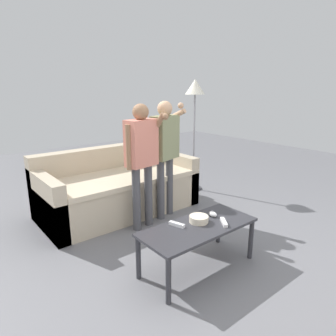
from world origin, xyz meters
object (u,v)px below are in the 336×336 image
floor_lamp (195,97)px  game_remote_wand_far (177,224)px  couch (118,189)px  player_right (165,146)px  game_remote_nunchuk (213,214)px  coffee_table (198,231)px  player_center (142,152)px  snack_bowl (199,219)px  game_remote_wand_near (224,222)px

floor_lamp → game_remote_wand_far: (-1.64, -1.51, -1.00)m
couch → player_right: (0.37, -0.53, 0.61)m
game_remote_nunchuk → player_right: 1.15m
couch → player_right: size_ratio=1.38×
coffee_table → player_center: bearing=85.0°
game_remote_wand_far → coffee_table: bearing=-37.0°
game_remote_nunchuk → floor_lamp: 2.24m
couch → snack_bowl: (-0.06, -1.56, 0.15)m
player_center → couch: bearing=87.4°
floor_lamp → player_center: bearing=-155.6°
snack_bowl → game_remote_wand_far: bearing=162.5°
coffee_table → player_center: 1.13m
coffee_table → game_remote_nunchuk: size_ratio=12.22×
snack_bowl → game_remote_wand_near: (0.15, -0.17, -0.01)m
floor_lamp → game_remote_wand_far: floor_lamp is taller
game_remote_nunchuk → game_remote_wand_near: game_remote_nunchuk is taller
snack_bowl → floor_lamp: bearing=47.6°
coffee_table → player_right: player_right is taller
game_remote_nunchuk → floor_lamp: floor_lamp is taller
player_center → game_remote_nunchuk: bearing=-80.6°
coffee_table → player_right: bearing=65.8°
player_right → game_remote_wand_near: bearing=-103.4°
snack_bowl → floor_lamp: (1.44, 1.58, 0.99)m
coffee_table → game_remote_wand_near: 0.24m
coffee_table → game_remote_wand_near: size_ratio=7.14×
snack_bowl → player_right: (0.43, 1.03, 0.46)m
snack_bowl → game_remote_wand_near: size_ratio=1.15×
coffee_table → player_right: 1.30m
game_remote_nunchuk → game_remote_wand_near: (-0.04, -0.17, -0.01)m
snack_bowl → player_center: size_ratio=0.12×
couch → floor_lamp: 1.79m
snack_bowl → player_right: size_ratio=0.12×
snack_bowl → player_right: player_right is taller
player_right → snack_bowl: bearing=-112.8°
game_remote_nunchuk → game_remote_wand_near: 0.17m
snack_bowl → game_remote_nunchuk: 0.19m
game_remote_wand_near → game_remote_wand_far: size_ratio=1.00×
couch → player_center: (-0.03, -0.62, 0.60)m
couch → floor_lamp: bearing=0.6°
player_center → floor_lamp: bearing=24.4°
player_center → player_right: 0.41m
game_remote_wand_near → player_center: bearing=96.0°
game_remote_nunchuk → game_remote_wand_far: 0.40m
couch → coffee_table: couch is taller
snack_bowl → game_remote_nunchuk: (0.19, 0.00, -0.01)m
coffee_table → floor_lamp: 2.45m
couch → player_center: size_ratio=1.39×
player_right → game_remote_wand_near: (-0.28, -1.20, -0.47)m
couch → player_right: player_right is taller
couch → game_remote_nunchuk: 1.57m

